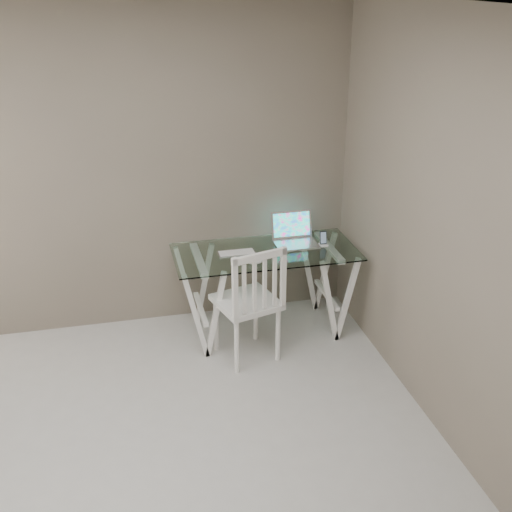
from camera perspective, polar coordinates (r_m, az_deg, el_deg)
The scene contains 7 objects.
room at distance 3.09m, azimuth -13.52°, elevation 1.82°, with size 4.50×4.52×2.71m.
desk at distance 5.40m, azimuth 0.81°, elevation -3.11°, with size 1.50×0.70×0.75m.
chair at distance 4.92m, azimuth -0.41°, elevation -3.87°, with size 0.55×0.55×0.99m.
laptop at distance 5.40m, azimuth 3.42°, elevation 1.80°, with size 0.35×0.31×0.24m.
keyboard at distance 5.20m, azimuth -1.73°, elevation 0.28°, with size 0.31×0.13×0.01m, color silver.
mouse at distance 5.01m, azimuth -0.09°, elevation -0.49°, with size 0.12×0.07×0.04m, color white.
phone_dock at distance 5.37m, azimuth 6.00°, elevation 1.27°, with size 0.07×0.07×0.13m.
Camera 1 is at (-0.01, -2.85, 2.85)m, focal length 45.00 mm.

